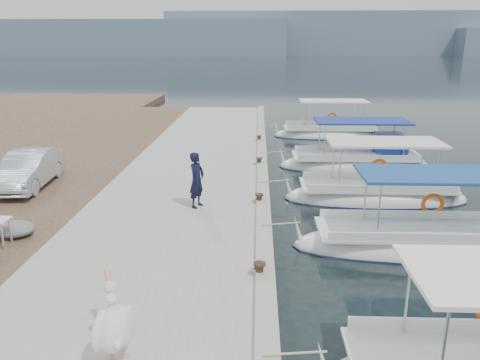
% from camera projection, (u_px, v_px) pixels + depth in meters
% --- Properties ---
extents(ground, '(400.00, 400.00, 0.00)m').
position_uv_depth(ground, '(271.00, 235.00, 14.11)').
color(ground, black).
rests_on(ground, ground).
extents(concrete_quay, '(6.00, 40.00, 0.50)m').
position_uv_depth(concrete_quay, '(194.00, 180.00, 18.94)').
color(concrete_quay, '#999A94').
rests_on(concrete_quay, ground).
extents(quay_curb, '(0.44, 40.00, 0.12)m').
position_uv_depth(quay_curb, '(262.00, 173.00, 18.75)').
color(quay_curb, '#9F9A8D').
rests_on(quay_curb, concrete_quay).
extents(cobblestone_strip, '(4.00, 40.00, 0.50)m').
position_uv_depth(cobblestone_strip, '(72.00, 178.00, 19.13)').
color(cobblestone_strip, '#4F3729').
rests_on(cobblestone_strip, ground).
extents(distant_hills, '(330.00, 60.00, 18.00)m').
position_uv_depth(distant_hills, '(328.00, 37.00, 203.94)').
color(distant_hills, slate).
rests_on(distant_hills, ground).
extents(fishing_caique_b, '(7.80, 2.14, 2.83)m').
position_uv_depth(fishing_caique_b, '(431.00, 245.00, 13.15)').
color(fishing_caique_b, silver).
rests_on(fishing_caique_b, ground).
extents(fishing_caique_c, '(6.70, 2.16, 2.83)m').
position_uv_depth(fishing_caique_c, '(375.00, 197.00, 17.23)').
color(fishing_caique_c, silver).
rests_on(fishing_caique_c, ground).
extents(fishing_caique_d, '(7.00, 2.32, 2.83)m').
position_uv_depth(fishing_caique_d, '(357.00, 164.00, 21.66)').
color(fishing_caique_d, silver).
rests_on(fishing_caique_d, ground).
extents(fishing_caique_e, '(6.74, 2.25, 2.83)m').
position_uv_depth(fishing_caique_e, '(329.00, 135.00, 28.80)').
color(fishing_caique_e, silver).
rests_on(fishing_caique_e, ground).
extents(mooring_bollards, '(0.28, 20.28, 0.33)m').
position_uv_depth(mooring_bollards, '(259.00, 198.00, 15.36)').
color(mooring_bollards, black).
rests_on(mooring_bollards, concrete_quay).
extents(pelican, '(0.89, 1.59, 1.25)m').
position_uv_depth(pelican, '(114.00, 325.00, 7.67)').
color(pelican, tan).
rests_on(pelican, concrete_quay).
extents(fisherman, '(0.66, 0.77, 1.79)m').
position_uv_depth(fisherman, '(197.00, 180.00, 14.86)').
color(fisherman, black).
rests_on(fisherman, concrete_quay).
extents(parked_car, '(1.67, 4.06, 1.31)m').
position_uv_depth(parked_car, '(28.00, 169.00, 17.02)').
color(parked_car, silver).
rests_on(parked_car, cobblestone_strip).
extents(tarp_bundle, '(1.10, 0.90, 0.40)m').
position_uv_depth(tarp_bundle, '(14.00, 229.00, 12.77)').
color(tarp_bundle, slate).
rests_on(tarp_bundle, cobblestone_strip).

